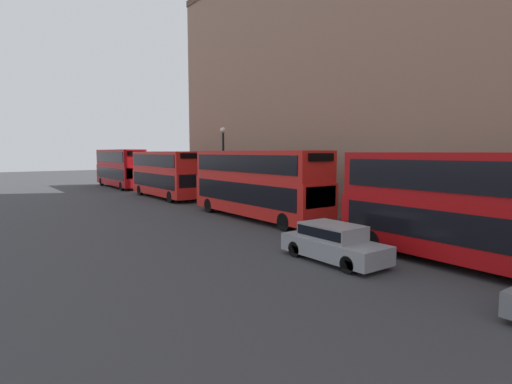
# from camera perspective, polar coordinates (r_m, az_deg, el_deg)

# --- Properties ---
(bus_leading) EXTENTS (2.59, 11.45, 4.25)m
(bus_leading) POSITION_cam_1_polar(r_m,az_deg,el_deg) (16.29, 30.41, -1.82)
(bus_leading) COLOR #B20C0F
(bus_leading) RESTS_ON ground
(bus_second_in_queue) EXTENTS (2.59, 11.46, 4.35)m
(bus_second_in_queue) POSITION_cam_1_polar(r_m,az_deg,el_deg) (25.31, 0.08, 1.52)
(bus_second_in_queue) COLOR red
(bus_second_in_queue) RESTS_ON ground
(bus_third_in_queue) EXTENTS (2.59, 10.44, 4.31)m
(bus_third_in_queue) POSITION_cam_1_polar(r_m,az_deg,el_deg) (37.87, -12.82, 2.74)
(bus_third_in_queue) COLOR red
(bus_third_in_queue) RESTS_ON ground
(bus_trailing) EXTENTS (2.59, 11.28, 4.54)m
(bus_trailing) POSITION_cam_1_polar(r_m,az_deg,el_deg) (50.52, -18.86, 3.43)
(bus_trailing) COLOR #A80F14
(bus_trailing) RESTS_ON ground
(car_hatchback) EXTENTS (1.75, 4.38, 1.46)m
(car_hatchback) POSITION_cam_1_polar(r_m,az_deg,el_deg) (16.00, 10.99, -6.99)
(car_hatchback) COLOR gray
(car_hatchback) RESTS_ON ground
(street_lamp) EXTENTS (0.44, 0.44, 6.19)m
(street_lamp) POSITION_cam_1_polar(r_m,az_deg,el_deg) (31.72, -4.70, 4.97)
(street_lamp) COLOR black
(street_lamp) RESTS_ON ground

